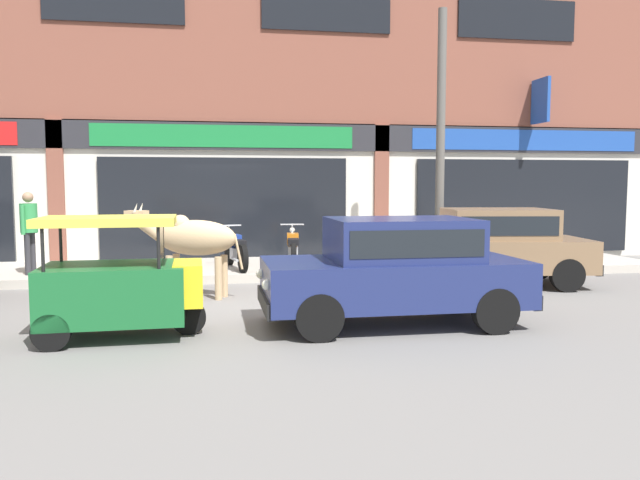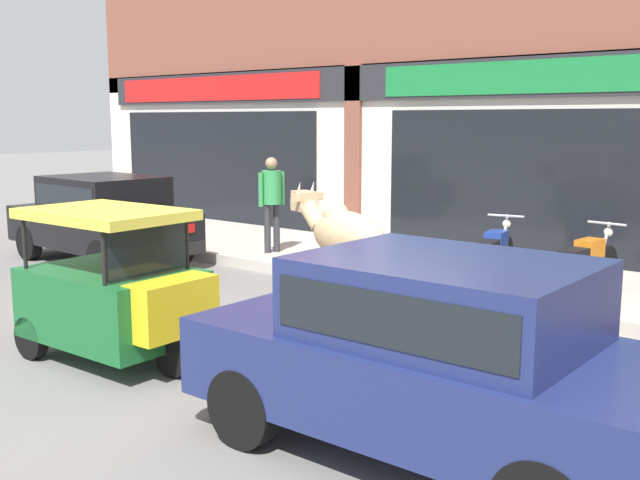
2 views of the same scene
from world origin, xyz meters
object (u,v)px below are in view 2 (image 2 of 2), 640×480
Objects in this scene: motorcycle_0 at (493,255)px; motorcycle_1 at (584,265)px; auto_rickshaw at (117,296)px; car_0 at (102,215)px; cow at (344,237)px; pedestrian at (272,194)px; car_2 at (436,348)px.

motorcycle_1 is at bearing 5.03° from motorcycle_0.
motorcycle_0 is at bearing -174.97° from motorcycle_1.
motorcycle_0 is 1.22m from motorcycle_1.
auto_rickshaw is 5.22m from motorcycle_0.
car_0 reaches higher than motorcycle_0.
motorcycle_0 is at bearing 69.97° from cow.
cow is 1.02× the size of auto_rickshaw.
car_2 is at bearing -38.28° from pedestrian.
car_0 is 6.45m from motorcycle_0.
cow is at bearing -130.62° from motorcycle_1.
cow reaches higher than car_0.
car_0 is 5.41m from auto_rickshaw.
cow reaches higher than motorcycle_0.
cow is at bearing -110.03° from motorcycle_0.
cow is 5.31m from car_0.
auto_rickshaw is 5.80m from motorcycle_1.
car_2 is 1.81× the size of auto_rickshaw.
car_0 is at bearing -161.86° from motorcycle_0.
motorcycle_1 is at bearing 49.38° from cow.
car_0 is 2.03× the size of motorcycle_1.
auto_rickshaw reaches higher than car_2.
cow reaches higher than auto_rickshaw.
cow is at bearing 73.88° from auto_rickshaw.
cow is 3.84m from car_2.
car_2 is 2.00× the size of motorcycle_1.
car_2 is at bearing -67.80° from motorcycle_0.
pedestrian reaches higher than car_2.
auto_rickshaw is at bearing -33.19° from car_0.
cow is 1.14× the size of motorcycle_0.
pedestrian reaches higher than car_0.
pedestrian is (-5.95, 4.70, 0.34)m from car_2.
motorcycle_0 is at bearing 2.57° from pedestrian.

